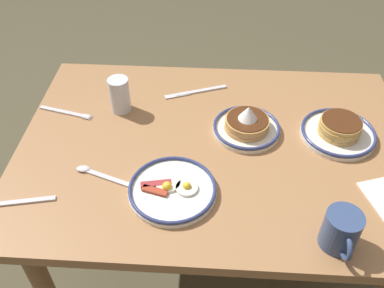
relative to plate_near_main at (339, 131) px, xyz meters
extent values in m
plane|color=brown|center=(0.38, 0.06, -0.75)|extent=(6.00, 6.00, 0.00)
cube|color=#9E7046|center=(0.38, 0.06, -0.04)|extent=(1.22, 0.85, 0.03)
cylinder|color=brown|center=(-0.13, -0.27, -0.40)|extent=(0.06, 0.06, 0.70)
cylinder|color=brown|center=(0.89, -0.27, -0.40)|extent=(0.06, 0.06, 0.70)
cylinder|color=silver|center=(0.00, 0.00, -0.02)|extent=(0.23, 0.23, 0.01)
torus|color=navy|center=(0.00, 0.00, 0.00)|extent=(0.23, 0.23, 0.01)
cylinder|color=tan|center=(0.00, 0.00, 0.00)|extent=(0.13, 0.13, 0.01)
cylinder|color=tan|center=(0.00, 0.00, 0.01)|extent=(0.13, 0.13, 0.01)
cylinder|color=tan|center=(0.00, 0.00, 0.02)|extent=(0.13, 0.13, 0.01)
cylinder|color=tan|center=(0.00, 0.00, 0.03)|extent=(0.13, 0.13, 0.01)
cylinder|color=#4C2814|center=(0.00, 0.00, 0.04)|extent=(0.12, 0.12, 0.00)
cylinder|color=silver|center=(0.29, -0.01, -0.02)|extent=(0.21, 0.21, 0.01)
torus|color=navy|center=(0.29, -0.01, 0.00)|extent=(0.21, 0.21, 0.01)
cylinder|color=tan|center=(0.29, -0.01, 0.00)|extent=(0.14, 0.14, 0.01)
cylinder|color=tan|center=(0.29, -0.01, 0.01)|extent=(0.14, 0.14, 0.01)
cylinder|color=tan|center=(0.29, -0.01, 0.02)|extent=(0.14, 0.14, 0.01)
cylinder|color=#4C2814|center=(0.29, -0.01, 0.03)|extent=(0.13, 0.13, 0.00)
cone|color=white|center=(0.29, -0.01, 0.05)|extent=(0.06, 0.06, 0.04)
cylinder|color=white|center=(0.50, 0.26, -0.02)|extent=(0.24, 0.24, 0.01)
torus|color=navy|center=(0.50, 0.26, 0.00)|extent=(0.24, 0.24, 0.01)
cylinder|color=white|center=(0.46, 0.26, 0.00)|extent=(0.06, 0.06, 0.01)
sphere|color=yellow|center=(0.46, 0.26, 0.00)|extent=(0.02, 0.02, 0.02)
cylinder|color=white|center=(0.51, 0.24, 0.00)|extent=(0.07, 0.07, 0.01)
sphere|color=yellow|center=(0.51, 0.26, 0.00)|extent=(0.03, 0.03, 0.03)
cube|color=#9D2F32|center=(0.54, 0.25, 0.00)|extent=(0.09, 0.04, 0.01)
cube|color=#A63A24|center=(0.54, 0.28, 0.00)|extent=(0.07, 0.04, 0.01)
cylinder|color=#334772|center=(0.08, 0.40, 0.03)|extent=(0.09, 0.09, 0.10)
torus|color=#334772|center=(0.08, 0.44, 0.03)|extent=(0.02, 0.07, 0.07)
cylinder|color=brown|center=(0.08, 0.40, 0.06)|extent=(0.08, 0.08, 0.01)
cylinder|color=silver|center=(0.70, -0.09, 0.04)|extent=(0.07, 0.07, 0.12)
cylinder|color=black|center=(0.70, -0.09, 0.02)|extent=(0.06, 0.06, 0.08)
cube|color=silver|center=(0.90, 0.32, -0.02)|extent=(0.18, 0.05, 0.01)
cube|color=silver|center=(0.89, -0.06, -0.02)|extent=(0.18, 0.06, 0.01)
cube|color=silver|center=(0.81, -0.03, -0.02)|extent=(0.03, 0.01, 0.00)
cube|color=silver|center=(0.81, -0.04, -0.02)|extent=(0.03, 0.01, 0.00)
cube|color=silver|center=(0.81, -0.04, -0.02)|extent=(0.03, 0.01, 0.00)
cube|color=silver|center=(0.81, -0.05, -0.02)|extent=(0.03, 0.01, 0.00)
cube|color=silver|center=(0.44, -0.21, -0.02)|extent=(0.19, 0.08, 0.01)
cube|color=silver|center=(0.52, -0.18, -0.02)|extent=(0.09, 0.05, 0.00)
cube|color=silver|center=(0.68, 0.22, -0.02)|extent=(0.18, 0.08, 0.01)
ellipsoid|color=silver|center=(0.76, 0.19, -0.02)|extent=(0.04, 0.03, 0.01)
camera|label=1|loc=(0.40, 1.01, 0.86)|focal=39.12mm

